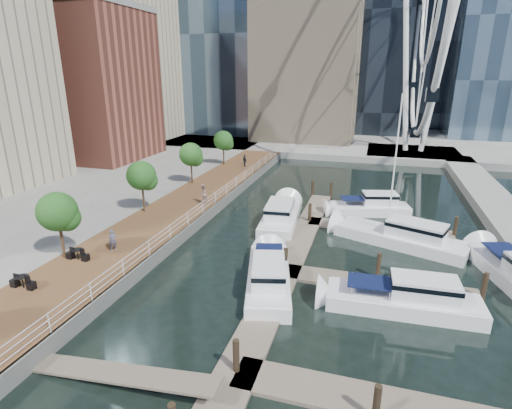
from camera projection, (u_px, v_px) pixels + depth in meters
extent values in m
plane|color=black|center=(194.00, 335.00, 20.60)|extent=(520.00, 520.00, 0.00)
cube|color=brown|center=(174.00, 215.00, 36.53)|extent=(6.00, 60.00, 1.00)
cube|color=#595954|center=(204.00, 218.00, 35.72)|extent=(0.25, 60.00, 1.00)
cube|color=gray|center=(347.00, 119.00, 113.23)|extent=(200.00, 114.00, 1.00)
cube|color=gray|center=(412.00, 154.00, 63.94)|extent=(14.00, 12.00, 1.00)
cube|color=#6D6051|center=(291.00, 259.00, 28.85)|extent=(2.00, 32.00, 0.20)
cube|color=#6D6051|center=(375.00, 402.00, 16.30)|extent=(12.00, 2.00, 0.20)
cube|color=#6D6051|center=(377.00, 284.00, 25.40)|extent=(12.00, 2.00, 0.20)
cube|color=#6D6051|center=(378.00, 228.00, 34.50)|extent=(12.00, 2.00, 0.20)
cube|color=brown|center=(99.00, 87.00, 56.22)|extent=(12.00, 14.00, 20.00)
cube|color=#BCAD8E|center=(125.00, 60.00, 71.14)|extent=(14.00, 16.00, 28.00)
cylinder|color=white|center=(406.00, 65.00, 60.38)|extent=(0.80, 0.80, 26.00)
cylinder|color=white|center=(442.00, 65.00, 59.02)|extent=(0.80, 0.80, 26.00)
cylinder|color=#3F2B1C|center=(62.00, 241.00, 26.64)|extent=(0.20, 0.20, 2.40)
sphere|color=#265B1E|center=(57.00, 212.00, 25.98)|extent=(2.60, 2.60, 2.60)
cylinder|color=#3F2B1C|center=(143.00, 198.00, 35.74)|extent=(0.20, 0.20, 2.40)
sphere|color=#265B1E|center=(141.00, 176.00, 35.08)|extent=(2.60, 2.60, 2.60)
cylinder|color=#3F2B1C|center=(192.00, 173.00, 44.83)|extent=(0.20, 0.20, 2.40)
sphere|color=#265B1E|center=(191.00, 154.00, 44.17)|extent=(2.60, 2.60, 2.60)
cylinder|color=#3F2B1C|center=(224.00, 156.00, 53.93)|extent=(0.20, 0.20, 2.40)
sphere|color=#265B1E|center=(223.00, 140.00, 53.27)|extent=(2.60, 2.60, 2.60)
imported|color=#4E5368|center=(113.00, 240.00, 27.84)|extent=(0.68, 0.65, 1.57)
imported|color=gray|center=(203.00, 194.00, 37.82)|extent=(0.75, 0.95, 1.91)
imported|color=#2E3139|center=(245.00, 161.00, 52.96)|extent=(0.95, 0.93, 1.60)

